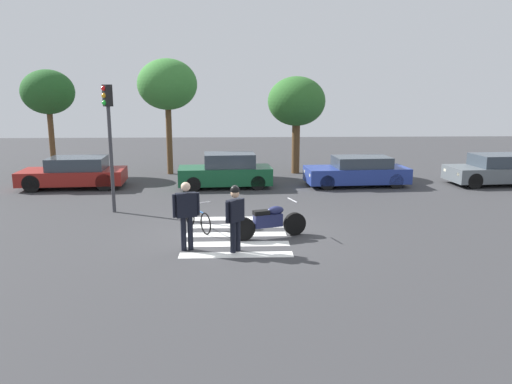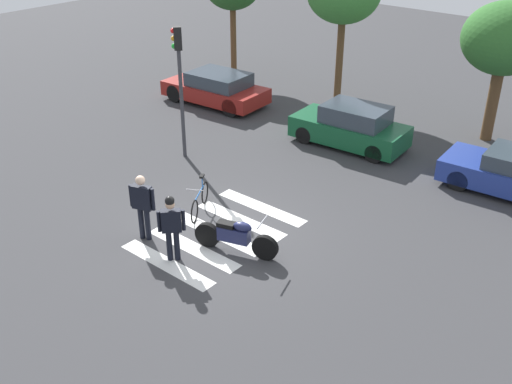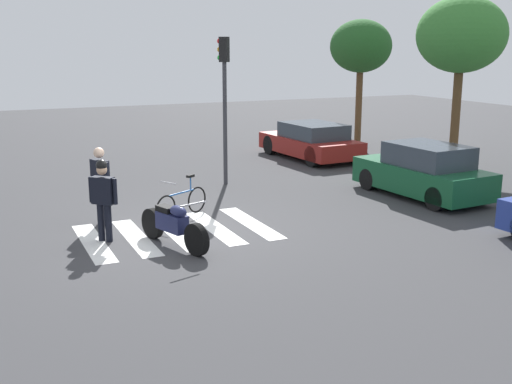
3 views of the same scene
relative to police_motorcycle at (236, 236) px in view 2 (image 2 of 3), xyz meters
The scene contains 10 objects.
ground_plane 1.09m from the police_motorcycle, 159.71° to the left, with size 60.00×60.00×0.00m, color #38383A.
police_motorcycle is the anchor object (origin of this frame).
leaning_bicycle 2.25m from the police_motorcycle, 157.50° to the left, with size 0.89×1.53×0.98m.
officer_on_foot 2.48m from the police_motorcycle, 155.35° to the right, with size 0.67×0.36×1.79m.
officer_by_motorcycle 1.62m from the police_motorcycle, 128.42° to the right, with size 0.48×0.50×1.74m.
crosswalk_stripes 1.09m from the police_motorcycle, 159.71° to the left, with size 2.88×4.05×0.01m.
car_maroon_wagon 10.88m from the police_motorcycle, 135.73° to the left, with size 4.38×2.17×1.30m.
car_green_compact 7.55m from the police_motorcycle, 100.34° to the left, with size 4.01×1.94×1.46m.
traffic_light_pole 6.46m from the police_motorcycle, 148.09° to the left, with size 0.34×0.34×4.25m.
street_tree_far 11.59m from the police_motorcycle, 79.53° to the left, with size 2.81×2.81×4.74m.
Camera 2 is at (9.24, -9.51, 8.31)m, focal length 41.97 mm.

